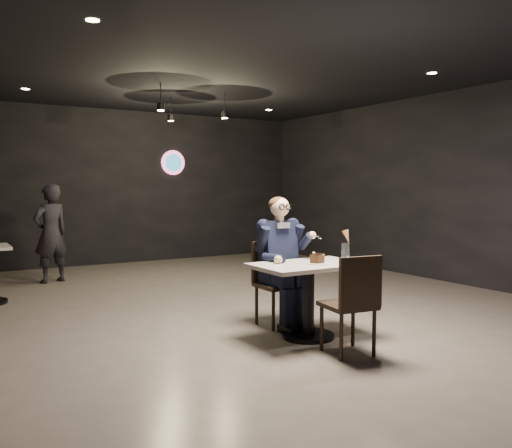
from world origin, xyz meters
TOP-DOWN VIEW (x-y plane):
  - floor at (0.00, 0.00)m, footprint 9.00×9.00m
  - wall_sign at (0.80, 4.47)m, footprint 0.50×0.06m
  - pendant_lights at (0.00, 2.00)m, footprint 1.40×1.20m
  - main_table at (-0.30, -1.69)m, footprint 1.10×0.70m
  - chair_far at (-0.30, -1.14)m, footprint 0.42×0.46m
  - chair_near at (-0.30, -2.28)m, footprint 0.48×0.51m
  - seated_man at (-0.30, -1.14)m, footprint 0.60×0.80m
  - dessert_plate at (-0.24, -1.77)m, footprint 0.24×0.24m
  - cake_slice at (-0.25, -1.77)m, footprint 0.14×0.13m
  - mint_leaf at (-0.21, -1.80)m, footprint 0.06×0.04m
  - sundae_glass at (0.11, -1.76)m, footprint 0.08×0.08m
  - wafer_cone at (0.14, -1.75)m, footprint 0.08×0.08m
  - passerby at (-1.90, 2.93)m, footprint 0.66×0.54m

SIDE VIEW (x-z plane):
  - floor at x=0.00m, z-range 0.00..0.00m
  - main_table at x=-0.30m, z-range 0.00..0.75m
  - chair_far at x=-0.30m, z-range 0.00..0.92m
  - chair_near at x=-0.30m, z-range 0.00..0.92m
  - seated_man at x=-0.30m, z-range 0.00..1.44m
  - dessert_plate at x=-0.24m, z-range 0.75..0.76m
  - passerby at x=-1.90m, z-range 0.00..1.55m
  - cake_slice at x=-0.25m, z-range 0.76..0.85m
  - mint_leaf at x=-0.21m, z-range 0.84..0.85m
  - sundae_glass at x=0.11m, z-range 0.75..0.94m
  - wafer_cone at x=0.14m, z-range 0.93..1.07m
  - wall_sign at x=0.80m, z-range 1.75..2.25m
  - pendant_lights at x=0.00m, z-range 2.70..3.06m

